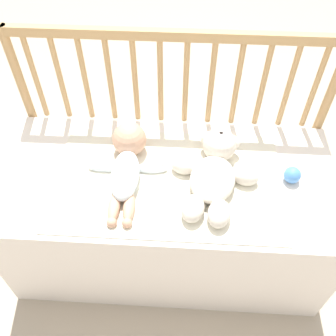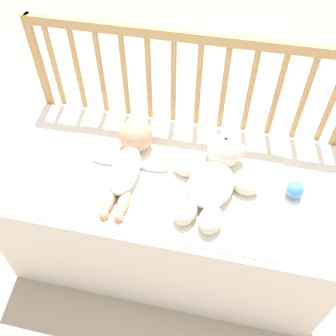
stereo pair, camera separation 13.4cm
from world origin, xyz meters
name	(u,v)px [view 1 (the left image)]	position (x,y,z in m)	size (l,w,h in m)	color
ground_plane	(168,246)	(0.00, 0.00, 0.00)	(12.00, 12.00, 0.00)	tan
crib_mattress	(168,215)	(0.00, 0.00, 0.26)	(1.26, 0.59, 0.52)	white
crib_rail	(173,93)	(0.00, 0.32, 0.65)	(1.26, 0.04, 0.92)	tan
blanket	(167,181)	(0.00, -0.02, 0.52)	(0.83, 0.50, 0.01)	silver
teddy_bear	(214,171)	(0.17, -0.01, 0.57)	(0.33, 0.42, 0.13)	silver
baby	(127,161)	(-0.15, 0.02, 0.57)	(0.30, 0.43, 0.13)	white
toy_ball	(292,175)	(0.45, 0.01, 0.55)	(0.06, 0.06, 0.06)	#4C8CDB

